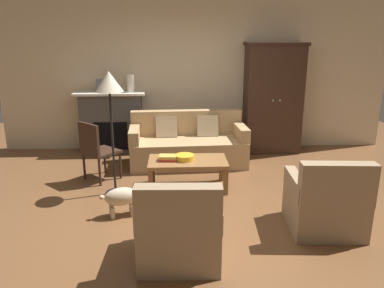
{
  "coord_description": "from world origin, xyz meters",
  "views": [
    {
      "loc": [
        -0.37,
        -4.55,
        2.12
      ],
      "look_at": [
        -0.14,
        0.83,
        0.55
      ],
      "focal_mm": 35.33,
      "sensor_mm": 36.0,
      "label": 1
    }
  ],
  "objects_px": {
    "mantel_vase_slate": "(99,86)",
    "fireplace": "(112,122)",
    "armoire": "(273,98)",
    "dog": "(124,197)",
    "fruit_bowl": "(185,157)",
    "side_chair_wooden": "(96,148)",
    "mantel_vase_bronze": "(109,84)",
    "armchair_near_right": "(326,204)",
    "coffee_table": "(188,164)",
    "mantel_vase_cream": "(131,83)",
    "book_stack": "(168,158)",
    "armchair_near_left": "(179,231)",
    "couch": "(188,145)",
    "floor_lamp": "(109,89)"
  },
  "relations": [
    {
      "from": "coffee_table",
      "to": "armchair_near_left",
      "type": "height_order",
      "value": "armchair_near_left"
    },
    {
      "from": "mantel_vase_bronze",
      "to": "coffee_table",
      "type": "bearing_deg",
      "value": -53.37
    },
    {
      "from": "armoire",
      "to": "mantel_vase_bronze",
      "type": "height_order",
      "value": "armoire"
    },
    {
      "from": "couch",
      "to": "coffee_table",
      "type": "distance_m",
      "value": 1.08
    },
    {
      "from": "fireplace",
      "to": "couch",
      "type": "height_order",
      "value": "fireplace"
    },
    {
      "from": "mantel_vase_bronze",
      "to": "armchair_near_right",
      "type": "relative_size",
      "value": 0.32
    },
    {
      "from": "coffee_table",
      "to": "armchair_near_left",
      "type": "bearing_deg",
      "value": -94.46
    },
    {
      "from": "fruit_bowl",
      "to": "side_chair_wooden",
      "type": "height_order",
      "value": "side_chair_wooden"
    },
    {
      "from": "fruit_bowl",
      "to": "dog",
      "type": "relative_size",
      "value": 0.48
    },
    {
      "from": "couch",
      "to": "armchair_near_left",
      "type": "distance_m",
      "value": 2.88
    },
    {
      "from": "side_chair_wooden",
      "to": "mantel_vase_slate",
      "type": "bearing_deg",
      "value": 97.09
    },
    {
      "from": "book_stack",
      "to": "mantel_vase_cream",
      "type": "distance_m",
      "value": 2.1
    },
    {
      "from": "fireplace",
      "to": "armoire",
      "type": "xyz_separation_m",
      "value": [
        2.95,
        -0.08,
        0.43
      ]
    },
    {
      "from": "armoire",
      "to": "dog",
      "type": "distance_m",
      "value": 3.59
    },
    {
      "from": "fruit_bowl",
      "to": "side_chair_wooden",
      "type": "xyz_separation_m",
      "value": [
        -1.29,
        0.34,
        0.05
      ]
    },
    {
      "from": "mantel_vase_bronze",
      "to": "armchair_near_right",
      "type": "distance_m",
      "value": 4.28
    },
    {
      "from": "book_stack",
      "to": "fireplace",
      "type": "bearing_deg",
      "value": 120.19
    },
    {
      "from": "fireplace",
      "to": "armchair_near_right",
      "type": "bearing_deg",
      "value": -47.62
    },
    {
      "from": "mantel_vase_bronze",
      "to": "armchair_near_left",
      "type": "height_order",
      "value": "mantel_vase_bronze"
    },
    {
      "from": "mantel_vase_bronze",
      "to": "side_chair_wooden",
      "type": "bearing_deg",
      "value": -89.92
    },
    {
      "from": "armoire",
      "to": "armchair_near_left",
      "type": "xyz_separation_m",
      "value": [
        -1.75,
        -3.54,
        -0.68
      ]
    },
    {
      "from": "mantel_vase_slate",
      "to": "mantel_vase_cream",
      "type": "bearing_deg",
      "value": 0.0
    },
    {
      "from": "fruit_bowl",
      "to": "mantel_vase_slate",
      "type": "relative_size",
      "value": 1.17
    },
    {
      "from": "fireplace",
      "to": "book_stack",
      "type": "relative_size",
      "value": 4.87
    },
    {
      "from": "fruit_bowl",
      "to": "armchair_near_right",
      "type": "height_order",
      "value": "armchair_near_right"
    },
    {
      "from": "mantel_vase_slate",
      "to": "fireplace",
      "type": "bearing_deg",
      "value": 5.69
    },
    {
      "from": "dog",
      "to": "armchair_near_left",
      "type": "bearing_deg",
      "value": -56.2
    },
    {
      "from": "coffee_table",
      "to": "dog",
      "type": "xyz_separation_m",
      "value": [
        -0.79,
        -0.82,
        -0.12
      ]
    },
    {
      "from": "armchair_near_left",
      "to": "armchair_near_right",
      "type": "relative_size",
      "value": 1.0
    },
    {
      "from": "couch",
      "to": "coffee_table",
      "type": "xyz_separation_m",
      "value": [
        -0.04,
        -1.08,
        0.05
      ]
    },
    {
      "from": "coffee_table",
      "to": "floor_lamp",
      "type": "xyz_separation_m",
      "value": [
        -1.01,
        -0.15,
        1.08
      ]
    },
    {
      "from": "couch",
      "to": "armchair_near_right",
      "type": "height_order",
      "value": "armchair_near_right"
    },
    {
      "from": "mantel_vase_cream",
      "to": "dog",
      "type": "bearing_deg",
      "value": -86.35
    },
    {
      "from": "mantel_vase_slate",
      "to": "side_chair_wooden",
      "type": "bearing_deg",
      "value": -82.91
    },
    {
      "from": "couch",
      "to": "dog",
      "type": "bearing_deg",
      "value": -113.52
    },
    {
      "from": "side_chair_wooden",
      "to": "armchair_near_right",
      "type": "bearing_deg",
      "value": -29.77
    },
    {
      "from": "book_stack",
      "to": "mantel_vase_slate",
      "type": "distance_m",
      "value": 2.33
    },
    {
      "from": "side_chair_wooden",
      "to": "dog",
      "type": "xyz_separation_m",
      "value": [
        0.55,
        -1.16,
        -0.27
      ]
    },
    {
      "from": "armoire",
      "to": "dog",
      "type": "height_order",
      "value": "armoire"
    },
    {
      "from": "coffee_table",
      "to": "side_chair_wooden",
      "type": "relative_size",
      "value": 1.22
    },
    {
      "from": "fruit_bowl",
      "to": "mantel_vase_bronze",
      "type": "bearing_deg",
      "value": 125.81
    },
    {
      "from": "couch",
      "to": "coffee_table",
      "type": "height_order",
      "value": "couch"
    },
    {
      "from": "armchair_near_left",
      "to": "book_stack",
      "type": "bearing_deg",
      "value": 94.34
    },
    {
      "from": "floor_lamp",
      "to": "book_stack",
      "type": "bearing_deg",
      "value": 10.71
    },
    {
      "from": "coffee_table",
      "to": "fruit_bowl",
      "type": "height_order",
      "value": "fruit_bowl"
    },
    {
      "from": "mantel_vase_cream",
      "to": "side_chair_wooden",
      "type": "distance_m",
      "value": 1.69
    },
    {
      "from": "fireplace",
      "to": "side_chair_wooden",
      "type": "height_order",
      "value": "fireplace"
    },
    {
      "from": "armoire",
      "to": "mantel_vase_bronze",
      "type": "distance_m",
      "value": 2.96
    },
    {
      "from": "couch",
      "to": "book_stack",
      "type": "distance_m",
      "value": 1.14
    },
    {
      "from": "dog",
      "to": "mantel_vase_bronze",
      "type": "bearing_deg",
      "value": 101.78
    }
  ]
}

